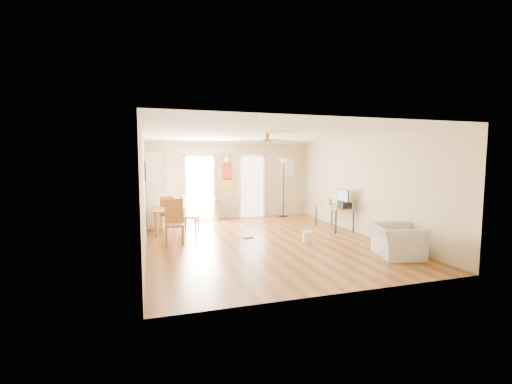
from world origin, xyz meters
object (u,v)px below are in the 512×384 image
object	(u,v)px
bookshelf	(154,190)
dining_chair_near	(174,222)
dining_chair_far	(167,212)
printer	(345,205)
trash_can	(217,209)
computer_desk	(334,218)
wastebasket_a	(307,237)
dining_chair_right_b	(190,215)
dining_chair_right_a	(189,214)
torchiere_lamp	(283,187)
dining_table	(169,220)
armchair	(396,241)

from	to	relation	value
bookshelf	dining_chair_near	size ratio (longest dim) A/B	2.09
dining_chair_far	printer	world-z (taller)	dining_chair_far
dining_chair_near	trash_can	xyz separation A→B (m)	(1.56, 2.95, -0.18)
dining_chair_far	computer_desk	bearing A→B (deg)	164.84
printer	wastebasket_a	xyz separation A→B (m)	(-1.49, -0.77, -0.61)
dining_chair_right_b	printer	size ratio (longest dim) A/B	3.09
bookshelf	computer_desk	distance (m)	5.35
dining_chair_right_a	torchiere_lamp	xyz separation A→B (m)	(3.41, 1.49, 0.55)
trash_can	printer	world-z (taller)	printer
dining_table	trash_can	distance (m)	2.17
torchiere_lamp	dining_chair_right_a	bearing A→B (deg)	-156.41
dining_chair_right_b	torchiere_lamp	bearing A→B (deg)	-43.98
trash_can	printer	size ratio (longest dim) A/B	2.12
dining_chair_right_b	wastebasket_a	world-z (taller)	dining_chair_right_b
dining_chair_right_a	dining_chair_right_b	bearing A→B (deg)	-172.68
dining_chair_near	torchiere_lamp	world-z (taller)	torchiere_lamp
dining_chair_near	dining_chair_far	bearing A→B (deg)	95.58
trash_can	dining_chair_right_a	bearing A→B (deg)	-124.81
wastebasket_a	torchiere_lamp	bearing A→B (deg)	76.97
dining_table	trash_can	size ratio (longest dim) A/B	1.93
dining_table	wastebasket_a	xyz separation A→B (m)	(3.11, -2.24, -0.20)
printer	dining_chair_right_a	bearing A→B (deg)	163.66
torchiere_lamp	computer_desk	size ratio (longest dim) A/B	1.65
dining_chair_right_a	dining_chair_far	size ratio (longest dim) A/B	1.00
dining_chair_right_a	wastebasket_a	distance (m)	3.38
dining_chair_right_a	wastebasket_a	bearing A→B (deg)	-123.01
dining_chair_right_b	trash_can	world-z (taller)	dining_chair_right_b
dining_chair_right_a	dining_chair_right_b	xyz separation A→B (m)	(0.00, -0.25, 0.03)
bookshelf	trash_can	distance (m)	2.16
dining_table	printer	size ratio (longest dim) A/B	4.09
dining_chair_far	armchair	world-z (taller)	dining_chair_far
dining_chair_right_b	armchair	world-z (taller)	dining_chair_right_b
dining_chair_near	wastebasket_a	size ratio (longest dim) A/B	3.93
dining_chair_right_b	dining_chair_near	world-z (taller)	dining_chair_near
bookshelf	wastebasket_a	bearing A→B (deg)	-61.54
armchair	dining_chair_right_b	bearing A→B (deg)	61.93
dining_chair_near	trash_can	world-z (taller)	dining_chair_near
dining_table	torchiere_lamp	xyz separation A→B (m)	(3.96, 1.42, 0.69)
dining_chair_far	bookshelf	bearing A→B (deg)	-52.58
dining_chair_far	wastebasket_a	distance (m)	4.16
dining_chair_right_a	trash_can	xyz separation A→B (m)	(1.06, 1.53, -0.13)
dining_chair_right_b	dining_chair_far	size ratio (longest dim) A/B	1.07
dining_table	computer_desk	distance (m)	4.65
wastebasket_a	dining_chair_far	bearing A→B (deg)	139.01
bookshelf	wastebasket_a	distance (m)	4.84
dining_chair_right_b	printer	bearing A→B (deg)	-86.90
dining_chair_far	dining_chair_near	bearing A→B (deg)	94.88
dining_table	dining_chair_right_b	bearing A→B (deg)	-30.09
bookshelf	computer_desk	world-z (taller)	bookshelf
dining_chair_right_b	printer	world-z (taller)	dining_chair_right_b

